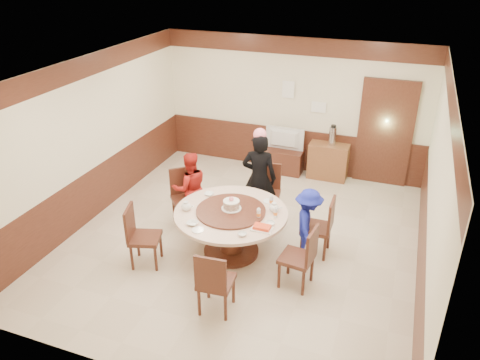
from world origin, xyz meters
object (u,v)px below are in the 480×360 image
(shrimp_platter, at_px, (262,228))
(television, at_px, (284,139))
(side_cabinet, at_px, (328,161))
(person_red, at_px, (190,188))
(person_standing, at_px, (259,178))
(banquet_table, at_px, (231,224))
(birthday_cake, at_px, (231,205))
(thermos, at_px, (333,136))
(person_blue, at_px, (308,224))
(tv_stand, at_px, (283,161))

(shrimp_platter, height_order, television, television)
(side_cabinet, bearing_deg, person_red, -127.16)
(person_standing, bearing_deg, side_cabinet, -119.98)
(person_standing, bearing_deg, banquet_table, 77.30)
(television, distance_m, side_cabinet, 1.03)
(person_red, bearing_deg, person_standing, 163.85)
(person_standing, distance_m, television, 2.07)
(banquet_table, xyz_separation_m, television, (-0.05, 3.18, 0.20))
(birthday_cake, relative_size, side_cabinet, 0.38)
(birthday_cake, xyz_separation_m, side_cabinet, (0.91, 3.17, -0.48))
(birthday_cake, xyz_separation_m, thermos, (0.96, 3.17, 0.09))
(person_standing, height_order, person_blue, person_standing)
(person_blue, xyz_separation_m, thermos, (-0.17, 2.87, 0.36))
(television, bearing_deg, person_standing, 94.79)
(person_standing, relative_size, birthday_cake, 5.30)
(television, bearing_deg, person_blue, 113.56)
(tv_stand, distance_m, thermos, 1.22)
(person_blue, bearing_deg, banquet_table, 91.33)
(television, height_order, side_cabinet, television)
(television, xyz_separation_m, thermos, (1.00, 0.03, 0.20))
(side_cabinet, height_order, thermos, thermos)
(person_blue, bearing_deg, person_red, 65.75)
(banquet_table, height_order, person_standing, person_standing)
(banquet_table, bearing_deg, side_cabinet, 74.19)
(banquet_table, distance_m, shrimp_platter, 0.72)
(person_red, xyz_separation_m, side_cabinet, (1.92, 2.54, -0.27))
(side_cabinet, bearing_deg, television, -178.21)
(person_red, bearing_deg, television, -149.19)
(tv_stand, bearing_deg, shrimp_platter, -79.42)
(thermos, bearing_deg, side_cabinet, 180.00)
(person_standing, xyz_separation_m, side_cabinet, (0.83, 2.09, -0.44))
(television, bearing_deg, thermos, -177.29)
(person_red, bearing_deg, tv_stand, -149.19)
(person_red, xyz_separation_m, shrimp_platter, (1.61, -0.98, 0.13))
(birthday_cake, bearing_deg, television, 90.85)
(tv_stand, relative_size, side_cabinet, 1.06)
(banquet_table, distance_m, birthday_cake, 0.32)
(banquet_table, relative_size, person_red, 1.34)
(person_standing, xyz_separation_m, person_red, (-1.10, -0.44, -0.17))
(shrimp_platter, bearing_deg, birthday_cake, 149.79)
(shrimp_platter, xyz_separation_m, side_cabinet, (0.31, 3.52, -0.40))
(birthday_cake, height_order, side_cabinet, birthday_cake)
(person_blue, relative_size, shrimp_platter, 3.84)
(banquet_table, xyz_separation_m, side_cabinet, (0.91, 3.21, -0.16))
(tv_stand, xyz_separation_m, side_cabinet, (0.96, 0.03, 0.12))
(shrimp_platter, relative_size, side_cabinet, 0.38)
(banquet_table, relative_size, person_standing, 1.07)
(banquet_table, relative_size, thermos, 4.57)
(thermos, bearing_deg, banquet_table, -106.52)
(banquet_table, bearing_deg, birthday_cake, 99.73)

